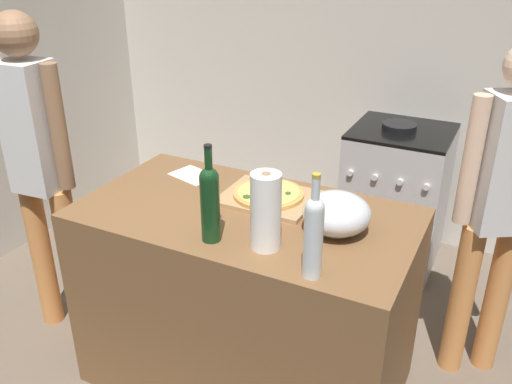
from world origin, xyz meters
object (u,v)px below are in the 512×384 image
at_px(wine_bottle_green, 210,200).
at_px(person_in_red, 500,200).
at_px(stove, 395,196).
at_px(mixing_bowl, 337,213).
at_px(person_in_stripes, 39,162).
at_px(paper_towel_roll, 266,211).
at_px(pizza, 269,194).
at_px(wine_bottle_dark, 313,233).

bearing_deg(wine_bottle_green, person_in_red, 40.65).
distance_m(stove, person_in_red, 1.13).
distance_m(mixing_bowl, stove, 1.49).
bearing_deg(wine_bottle_green, person_in_stripes, 171.13).
distance_m(paper_towel_roll, person_in_red, 1.10).
bearing_deg(pizza, mixing_bowl, -21.15).
xyz_separation_m(wine_bottle_dark, person_in_stripes, (-1.50, 0.22, -0.11)).
relative_size(wine_bottle_green, stove, 0.41).
xyz_separation_m(stove, person_in_stripes, (-1.43, -1.49, 0.52)).
height_order(paper_towel_roll, wine_bottle_green, wine_bottle_green).
bearing_deg(mixing_bowl, paper_towel_roll, -131.70).
height_order(mixing_bowl, wine_bottle_green, wine_bottle_green).
bearing_deg(pizza, person_in_red, 24.71).
bearing_deg(person_in_stripes, mixing_bowl, 3.95).
height_order(wine_bottle_dark, person_in_red, person_in_red).
height_order(paper_towel_roll, person_in_red, person_in_red).
xyz_separation_m(wine_bottle_green, stove, (0.36, 1.66, -0.63)).
height_order(pizza, paper_towel_roll, paper_towel_roll).
xyz_separation_m(wine_bottle_green, person_in_red, (0.97, 0.83, -0.15)).
height_order(stove, person_in_stripes, person_in_stripes).
height_order(mixing_bowl, person_in_red, person_in_red).
xyz_separation_m(paper_towel_roll, wine_bottle_dark, (0.22, -0.10, 0.02)).
bearing_deg(person_in_stripes, pizza, 12.16).
bearing_deg(wine_bottle_dark, paper_towel_roll, 155.91).
bearing_deg(paper_towel_roll, stove, 84.71).
xyz_separation_m(mixing_bowl, person_in_red, (0.56, 0.56, -0.07)).
distance_m(mixing_bowl, wine_bottle_dark, 0.34).
relative_size(paper_towel_roll, person_in_red, 0.19).
xyz_separation_m(pizza, paper_towel_roll, (0.16, -0.36, 0.12)).
height_order(pizza, mixing_bowl, mixing_bowl).
relative_size(pizza, mixing_bowl, 1.16).
xyz_separation_m(person_in_stripes, person_in_red, (2.04, 0.66, -0.04)).
height_order(mixing_bowl, paper_towel_roll, paper_towel_roll).
bearing_deg(stove, mixing_bowl, -87.91).
distance_m(pizza, person_in_red, 1.01).
relative_size(paper_towel_roll, person_in_stripes, 0.18).
bearing_deg(stove, person_in_stripes, -133.81).
bearing_deg(person_in_red, stove, 126.39).
bearing_deg(stove, wine_bottle_dark, -87.47).
relative_size(stove, person_in_red, 0.59).
relative_size(wine_bottle_green, person_in_red, 0.24).
distance_m(paper_towel_roll, wine_bottle_dark, 0.25).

